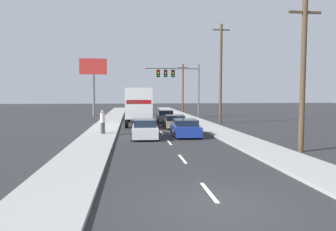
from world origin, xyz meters
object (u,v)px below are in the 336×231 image
(utility_pole_mid, at_px, (221,73))
(roadside_billboard, at_px, (93,76))
(box_truck, at_px, (139,104))
(car_white, at_px, (145,129))
(utility_pole_near, at_px, (303,75))
(utility_pole_far, at_px, (183,87))
(car_blue, at_px, (185,128))
(car_tan, at_px, (175,122))
(car_gray, at_px, (165,116))
(pedestrian_near_corner, at_px, (103,122))
(traffic_signal_mast, at_px, (175,77))

(utility_pole_mid, xyz_separation_m, roadside_billboard, (-14.64, 12.06, 0.33))
(box_truck, bearing_deg, car_white, -88.75)
(utility_pole_near, height_order, utility_pole_far, utility_pole_far)
(car_blue, distance_m, utility_pole_mid, 11.75)
(utility_pole_near, xyz_separation_m, utility_pole_far, (0.01, 37.61, 0.20))
(box_truck, xyz_separation_m, utility_pole_mid, (8.67, 0.94, 3.25))
(car_blue, relative_size, utility_pole_mid, 0.39)
(car_tan, bearing_deg, car_gray, 91.40)
(car_gray, bearing_deg, car_blue, -89.57)
(pedestrian_near_corner, bearing_deg, car_blue, -10.83)
(box_truck, bearing_deg, car_gray, 52.31)
(box_truck, height_order, utility_pole_near, utility_pole_near)
(car_white, bearing_deg, car_blue, 5.60)
(car_tan, bearing_deg, utility_pole_far, 78.47)
(car_blue, bearing_deg, utility_pole_far, 80.57)
(car_white, distance_m, car_gray, 12.97)
(box_truck, bearing_deg, utility_pole_near, -61.16)
(utility_pole_mid, bearing_deg, roadside_billboard, 140.53)
(traffic_signal_mast, distance_m, utility_pole_mid, 8.75)
(roadside_billboard, bearing_deg, car_tan, -58.84)
(car_white, bearing_deg, utility_pole_far, 75.32)
(utility_pole_mid, relative_size, utility_pole_far, 1.24)
(car_blue, height_order, utility_pole_mid, utility_pole_mid)
(car_blue, xyz_separation_m, utility_pole_mid, (5.46, 9.24, 4.78))
(car_gray, bearing_deg, car_white, -103.08)
(box_truck, relative_size, utility_pole_far, 1.05)
(car_white, height_order, car_blue, car_white)
(car_white, relative_size, car_tan, 1.04)
(car_blue, bearing_deg, box_truck, 111.18)
(car_blue, xyz_separation_m, roadside_billboard, (-9.18, 21.29, 5.11))
(car_white, bearing_deg, car_tan, 63.90)
(box_truck, relative_size, car_gray, 1.89)
(utility_pole_near, bearing_deg, utility_pole_far, 89.99)
(box_truck, height_order, utility_pole_mid, utility_pole_mid)
(car_gray, height_order, car_blue, car_gray)
(car_gray, bearing_deg, utility_pole_near, -74.81)
(utility_pole_near, bearing_deg, car_blue, 126.84)
(box_truck, height_order, car_tan, box_truck)
(car_white, distance_m, utility_pole_far, 32.35)
(utility_pole_far, bearing_deg, pedestrian_near_corner, -110.82)
(car_white, bearing_deg, pedestrian_near_corner, 154.70)
(car_white, relative_size, pedestrian_near_corner, 2.59)
(car_tan, distance_m, utility_pole_near, 14.25)
(car_tan, bearing_deg, utility_pole_near, -68.52)
(car_blue, bearing_deg, traffic_signal_mast, 84.36)
(car_gray, relative_size, car_tan, 1.06)
(car_tan, xyz_separation_m, utility_pole_near, (5.05, -12.83, 3.60))
(traffic_signal_mast, distance_m, utility_pole_far, 14.10)
(car_blue, height_order, utility_pole_near, utility_pole_near)
(car_blue, height_order, utility_pole_far, utility_pole_far)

